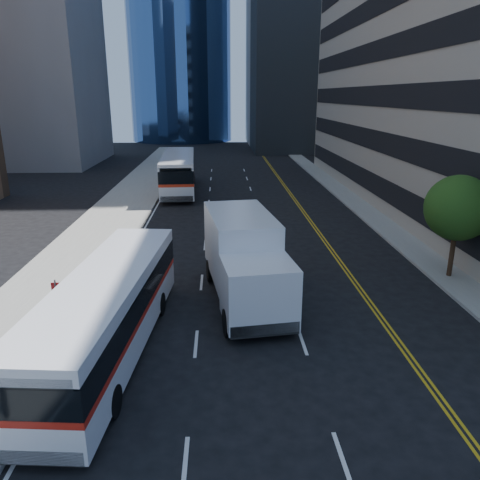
# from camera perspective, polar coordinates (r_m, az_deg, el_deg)

# --- Properties ---
(ground) EXTENTS (160.00, 160.00, 0.00)m
(ground) POSITION_cam_1_polar(r_m,az_deg,el_deg) (16.42, 7.05, -15.63)
(ground) COLOR black
(ground) RESTS_ON ground
(sidewalk_west) EXTENTS (5.00, 90.00, 0.15)m
(sidewalk_west) POSITION_cam_1_polar(r_m,az_deg,el_deg) (40.36, -13.87, 4.15)
(sidewalk_west) COLOR gray
(sidewalk_west) RESTS_ON ground
(sidewalk_east) EXTENTS (2.00, 90.00, 0.15)m
(sidewalk_east) POSITION_cam_1_polar(r_m,az_deg,el_deg) (41.21, 13.84, 4.42)
(sidewalk_east) COLOR gray
(sidewalk_east) RESTS_ON ground
(midrise_west) EXTENTS (18.00, 18.00, 35.00)m
(midrise_west) POSITION_cam_1_polar(r_m,az_deg,el_deg) (70.87, -25.67, 22.69)
(midrise_west) COLOR gray
(midrise_west) RESTS_ON ground
(street_tree) EXTENTS (3.20, 3.20, 5.10)m
(street_tree) POSITION_cam_1_polar(r_m,az_deg,el_deg) (25.02, 25.07, 3.54)
(street_tree) COLOR #332114
(street_tree) RESTS_ON sidewalk_east
(bus_front) EXTENTS (3.52, 11.76, 2.99)m
(bus_front) POSITION_cam_1_polar(r_m,az_deg,el_deg) (17.23, -15.78, -8.32)
(bus_front) COLOR white
(bus_front) RESTS_ON ground
(bus_rear) EXTENTS (3.60, 13.58, 3.47)m
(bus_rear) POSITION_cam_1_polar(r_m,az_deg,el_deg) (45.62, -7.49, 8.31)
(bus_rear) COLOR silver
(bus_rear) RESTS_ON ground
(box_truck) EXTENTS (3.75, 8.20, 3.78)m
(box_truck) POSITION_cam_1_polar(r_m,az_deg,el_deg) (20.58, 0.56, -2.29)
(box_truck) COLOR white
(box_truck) RESTS_ON ground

